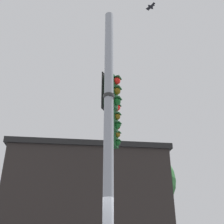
# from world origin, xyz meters

# --- Properties ---
(signal_pole) EXTENTS (0.21, 0.21, 7.16)m
(signal_pole) POSITION_xyz_m (0.00, 0.00, 3.58)
(signal_pole) COLOR gray
(signal_pole) RESTS_ON ground
(mast_arm) EXTENTS (6.05, 2.42, 0.14)m
(mast_arm) POSITION_xyz_m (-3.00, -1.14, 6.51)
(mast_arm) COLOR gray
(traffic_light_nearest_pole) EXTENTS (0.54, 0.49, 1.31)m
(traffic_light_nearest_pole) POSITION_xyz_m (-1.52, -0.56, 5.74)
(traffic_light_nearest_pole) COLOR black
(traffic_light_mid_inner) EXTENTS (0.54, 0.49, 1.31)m
(traffic_light_mid_inner) POSITION_xyz_m (-3.19, -1.19, 5.74)
(traffic_light_mid_inner) COLOR black
(traffic_light_mid_outer) EXTENTS (0.54, 0.49, 1.31)m
(traffic_light_mid_outer) POSITION_xyz_m (-4.86, -1.83, 5.74)
(traffic_light_mid_outer) COLOR black
(street_name_sign) EXTENTS (1.25, 0.57, 0.22)m
(street_name_sign) POSITION_xyz_m (-0.37, -0.14, 4.70)
(street_name_sign) COLOR #147238
(bird_flying) EXTENTS (0.27, 0.37, 0.10)m
(bird_flying) POSITION_xyz_m (-1.98, 0.72, 9.11)
(bird_flying) COLOR black
(storefront_building) EXTENTS (9.78, 10.57, 6.61)m
(storefront_building) POSITION_xyz_m (-9.72, -5.48, 3.32)
(storefront_building) COLOR #282321
(storefront_building) RESTS_ON ground
(tree_by_storefront) EXTENTS (3.66, 3.66, 7.08)m
(tree_by_storefront) POSITION_xyz_m (-11.93, -2.47, 5.21)
(tree_by_storefront) COLOR #4C3823
(tree_by_storefront) RESTS_ON ground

